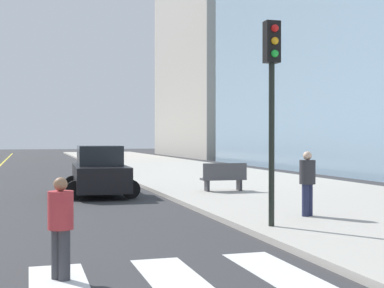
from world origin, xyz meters
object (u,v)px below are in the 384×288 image
object	(u,v)px
park_bench	(224,178)
traffic_light_near_corner	(272,82)
pedestrian_crossing	(61,223)
pedestrian_waiting_east	(307,180)
car_black_third	(100,172)

from	to	relation	value
park_bench	traffic_light_near_corner	bearing A→B (deg)	170.33
traffic_light_near_corner	pedestrian_crossing	distance (m)	6.57
park_bench	pedestrian_crossing	xyz separation A→B (m)	(-6.99, -11.68, 0.22)
traffic_light_near_corner	pedestrian_crossing	size ratio (longest dim) A/B	2.99
park_bench	pedestrian_waiting_east	distance (m)	7.28
traffic_light_near_corner	pedestrian_waiting_east	xyz separation A→B (m)	(1.66, 1.31, -2.49)
pedestrian_crossing	pedestrian_waiting_east	xyz separation A→B (m)	(6.78, 4.42, 0.21)
car_black_third	park_bench	xyz separation A→B (m)	(4.77, -1.17, -0.23)
park_bench	pedestrian_crossing	world-z (taller)	pedestrian_crossing
car_black_third	park_bench	size ratio (longest dim) A/B	2.45
park_bench	car_black_third	bearing A→B (deg)	78.85
car_black_third	pedestrian_waiting_east	xyz separation A→B (m)	(4.56, -8.43, 0.20)
pedestrian_crossing	pedestrian_waiting_east	bearing A→B (deg)	-94.95
park_bench	pedestrian_crossing	size ratio (longest dim) A/B	1.11
traffic_light_near_corner	park_bench	world-z (taller)	traffic_light_near_corner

